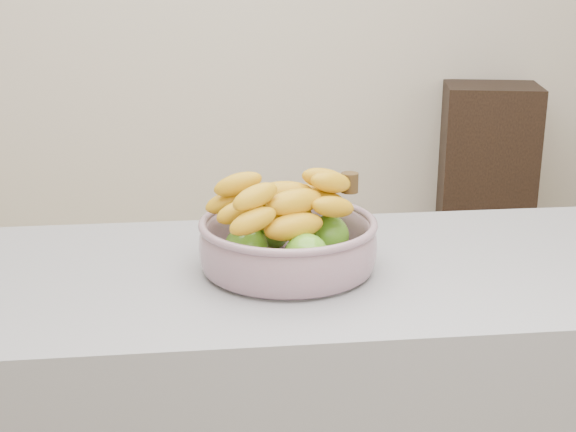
# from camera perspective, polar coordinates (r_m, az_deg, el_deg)

# --- Properties ---
(cabinet) EXTENTS (0.53, 0.46, 0.83)m
(cabinet) POSITION_cam_1_polar(r_m,az_deg,el_deg) (4.24, 13.97, 3.47)
(cabinet) COLOR black
(cabinet) RESTS_ON ground
(fruit_bowl) EXTENTS (0.32, 0.32, 0.17)m
(fruit_bowl) POSITION_cam_1_polar(r_m,az_deg,el_deg) (1.43, -0.02, -1.64)
(fruit_bowl) COLOR #8E9EAB
(fruit_bowl) RESTS_ON counter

